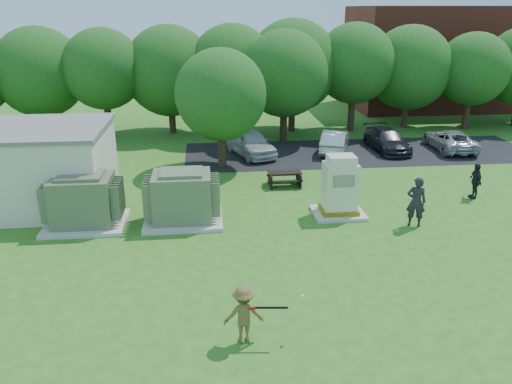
{
  "coord_description": "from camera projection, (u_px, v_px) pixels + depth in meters",
  "views": [
    {
      "loc": [
        -1.82,
        -13.61,
        7.84
      ],
      "look_at": [
        0.0,
        4.0,
        1.3
      ],
      "focal_mm": 35.0,
      "sensor_mm": 36.0,
      "label": 1
    }
  ],
  "objects": [
    {
      "name": "person_by_generator",
      "position": [
        416.0,
        202.0,
        18.79
      ],
      "size": [
        0.82,
        0.67,
        1.96
      ],
      "primitive_type": "imported",
      "rotation": [
        0.0,
        0.0,
        2.83
      ],
      "color": "black",
      "rests_on": "ground"
    },
    {
      "name": "tree_row",
      "position": [
        260.0,
        70.0,
        31.58
      ],
      "size": [
        41.3,
        13.3,
        7.3
      ],
      "color": "#47301E",
      "rests_on": "ground"
    },
    {
      "name": "car_dark",
      "position": [
        387.0,
        140.0,
        29.06
      ],
      "size": [
        1.9,
        4.32,
        1.24
      ],
      "primitive_type": "imported",
      "rotation": [
        0.0,
        0.0,
        0.04
      ],
      "color": "black",
      "rests_on": "ground"
    },
    {
      "name": "batter",
      "position": [
        244.0,
        314.0,
        12.26
      ],
      "size": [
        1.02,
        0.62,
        1.54
      ],
      "primitive_type": "imported",
      "rotation": [
        0.0,
        0.0,
        3.19
      ],
      "color": "brown",
      "rests_on": "ground"
    },
    {
      "name": "transformer_left",
      "position": [
        84.0,
        202.0,
        18.83
      ],
      "size": [
        3.0,
        2.4,
        2.07
      ],
      "color": "beige",
      "rests_on": "ground"
    },
    {
      "name": "picnic_table",
      "position": [
        285.0,
        177.0,
        23.29
      ],
      "size": [
        1.56,
        1.17,
        0.67
      ],
      "color": "black",
      "rests_on": "ground"
    },
    {
      "name": "transformer_right",
      "position": [
        182.0,
        198.0,
        19.18
      ],
      "size": [
        3.0,
        2.4,
        2.07
      ],
      "color": "beige",
      "rests_on": "ground"
    },
    {
      "name": "batting_equipment",
      "position": [
        272.0,
        306.0,
        12.13
      ],
      "size": [
        1.45,
        0.32,
        0.22
      ],
      "color": "black",
      "rests_on": "ground"
    },
    {
      "name": "ground",
      "position": [
        269.0,
        275.0,
        15.59
      ],
      "size": [
        120.0,
        120.0,
        0.0
      ],
      "primitive_type": "plane",
      "color": "#2D6619",
      "rests_on": "ground"
    },
    {
      "name": "parking_strip",
      "position": [
        359.0,
        152.0,
        28.86
      ],
      "size": [
        20.0,
        6.0,
        0.01
      ],
      "primitive_type": "cube",
      "color": "#232326",
      "rests_on": "ground"
    },
    {
      "name": "person_walking_right",
      "position": [
        475.0,
        181.0,
        21.67
      ],
      "size": [
        0.44,
        0.94,
        1.58
      ],
      "primitive_type": "imported",
      "rotation": [
        0.0,
        0.0,
        4.65
      ],
      "color": "black",
      "rests_on": "ground"
    },
    {
      "name": "car_silver_a",
      "position": [
        335.0,
        141.0,
        28.74
      ],
      "size": [
        2.61,
        4.09,
        1.27
      ],
      "primitive_type": "imported",
      "rotation": [
        0.0,
        0.0,
        2.79
      ],
      "color": "#B1B0B5",
      "rests_on": "ground"
    },
    {
      "name": "car_silver_b",
      "position": [
        450.0,
        140.0,
        29.19
      ],
      "size": [
        2.23,
        4.39,
        1.19
      ],
      "primitive_type": "imported",
      "rotation": [
        0.0,
        0.0,
        3.08
      ],
      "color": "#B1B1B5",
      "rests_on": "ground"
    },
    {
      "name": "car_white",
      "position": [
        250.0,
        143.0,
        28.1
      ],
      "size": [
        3.03,
        4.55,
        1.44
      ],
      "primitive_type": "imported",
      "rotation": [
        0.0,
        0.0,
        0.35
      ],
      "color": "silver",
      "rests_on": "ground"
    },
    {
      "name": "brick_building",
      "position": [
        444.0,
        58.0,
        41.13
      ],
      "size": [
        15.0,
        8.0,
        8.0
      ],
      "primitive_type": "cube",
      "color": "maroon",
      "rests_on": "ground"
    },
    {
      "name": "generator_cabinet",
      "position": [
        340.0,
        189.0,
        19.77
      ],
      "size": [
        2.04,
        1.67,
        2.48
      ],
      "color": "beige",
      "rests_on": "ground"
    }
  ]
}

